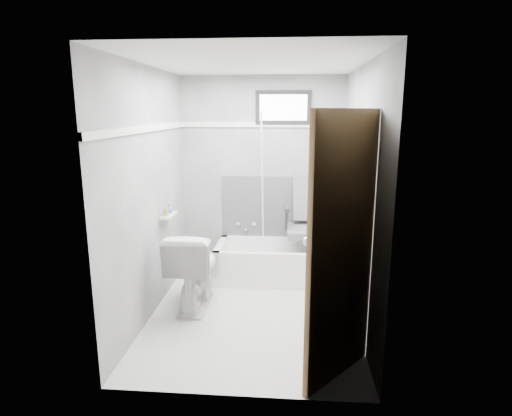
# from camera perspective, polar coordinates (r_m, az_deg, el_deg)

# --- Properties ---
(floor) EXTENTS (2.60, 2.60, 0.00)m
(floor) POSITION_cam_1_polar(r_m,az_deg,el_deg) (4.43, -0.38, -13.74)
(floor) COLOR white
(floor) RESTS_ON ground
(ceiling) EXTENTS (2.60, 2.60, 0.00)m
(ceiling) POSITION_cam_1_polar(r_m,az_deg,el_deg) (3.99, -0.43, 18.85)
(ceiling) COLOR silver
(ceiling) RESTS_ON floor
(wall_back) EXTENTS (2.00, 0.02, 2.40)m
(wall_back) POSITION_cam_1_polar(r_m,az_deg,el_deg) (5.32, 0.84, 4.37)
(wall_back) COLOR slate
(wall_back) RESTS_ON floor
(wall_front) EXTENTS (2.00, 0.02, 2.40)m
(wall_front) POSITION_cam_1_polar(r_m,az_deg,el_deg) (2.78, -2.78, -3.51)
(wall_front) COLOR slate
(wall_front) RESTS_ON floor
(wall_left) EXTENTS (0.02, 2.60, 2.40)m
(wall_left) POSITION_cam_1_polar(r_m,az_deg,el_deg) (4.25, -13.98, 1.83)
(wall_left) COLOR slate
(wall_left) RESTS_ON floor
(wall_right) EXTENTS (0.02, 2.60, 2.40)m
(wall_right) POSITION_cam_1_polar(r_m,az_deg,el_deg) (4.08, 13.74, 1.40)
(wall_right) COLOR slate
(wall_right) RESTS_ON floor
(bathtub) EXTENTS (1.50, 0.70, 0.42)m
(bathtub) POSITION_cam_1_polar(r_m,az_deg,el_deg) (5.19, 3.08, -7.15)
(bathtub) COLOR white
(bathtub) RESTS_ON floor
(office_chair) EXTENTS (0.68, 0.68, 1.11)m
(office_chair) POSITION_cam_1_polar(r_m,az_deg,el_deg) (5.08, 7.22, -2.17)
(office_chair) COLOR #5E5D62
(office_chair) RESTS_ON bathtub
(toilet) EXTENTS (0.46, 0.82, 0.81)m
(toilet) POSITION_cam_1_polar(r_m,az_deg,el_deg) (4.46, -8.29, -8.03)
(toilet) COLOR white
(toilet) RESTS_ON floor
(door) EXTENTS (0.78, 0.78, 2.00)m
(door) POSITION_cam_1_polar(r_m,az_deg,el_deg) (2.91, 16.99, -7.47)
(door) COLOR brown
(door) RESTS_ON floor
(window) EXTENTS (0.66, 0.04, 0.40)m
(window) POSITION_cam_1_polar(r_m,az_deg,el_deg) (5.23, 3.66, 13.22)
(window) COLOR black
(window) RESTS_ON wall_back
(backerboard) EXTENTS (1.50, 0.02, 0.78)m
(backerboard) POSITION_cam_1_polar(r_m,az_deg,el_deg) (5.37, 3.48, 0.09)
(backerboard) COLOR #4C4C4F
(backerboard) RESTS_ON wall_back
(trim_back) EXTENTS (2.00, 0.02, 0.06)m
(trim_back) POSITION_cam_1_polar(r_m,az_deg,el_deg) (5.25, 0.85, 11.06)
(trim_back) COLOR white
(trim_back) RESTS_ON wall_back
(trim_left) EXTENTS (0.02, 2.60, 0.06)m
(trim_left) POSITION_cam_1_polar(r_m,az_deg,el_deg) (4.17, -14.27, 10.22)
(trim_left) COLOR white
(trim_left) RESTS_ON wall_left
(pole) EXTENTS (0.02, 0.59, 1.87)m
(pole) POSITION_cam_1_polar(r_m,az_deg,el_deg) (5.10, 0.87, 2.31)
(pole) COLOR white
(pole) RESTS_ON bathtub
(shelf) EXTENTS (0.10, 0.32, 0.02)m
(shelf) POSITION_cam_1_polar(r_m,az_deg,el_deg) (4.63, -11.55, -0.96)
(shelf) COLOR silver
(shelf) RESTS_ON wall_left
(soap_bottle_a) EXTENTS (0.05, 0.05, 0.10)m
(soap_bottle_a) POSITION_cam_1_polar(r_m,az_deg,el_deg) (4.54, -11.98, -0.40)
(soap_bottle_a) COLOR #9C8B4E
(soap_bottle_a) RESTS_ON shelf
(soap_bottle_b) EXTENTS (0.10, 0.10, 0.10)m
(soap_bottle_b) POSITION_cam_1_polar(r_m,az_deg,el_deg) (4.67, -11.49, -0.08)
(soap_bottle_b) COLOR slate
(soap_bottle_b) RESTS_ON shelf
(faucet) EXTENTS (0.26, 0.10, 0.16)m
(faucet) POSITION_cam_1_polar(r_m,az_deg,el_deg) (5.44, -1.31, -2.44)
(faucet) COLOR silver
(faucet) RESTS_ON wall_back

